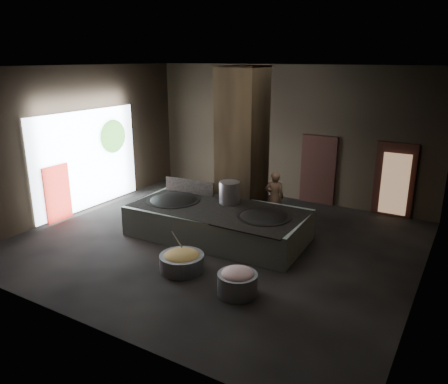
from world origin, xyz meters
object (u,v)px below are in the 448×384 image
Objects in this scene: stock_pot at (229,193)px; cook at (274,197)px; wok_right at (264,219)px; hearth_platform at (218,223)px; wok_left at (173,203)px; meat_basin at (237,284)px; veg_basin at (182,262)px.

cook is at bearing 58.86° from stock_pot.
cook is (-0.51, 1.80, 0.02)m from wok_right.
hearth_platform is 1.49m from wok_left.
stock_pot reaches higher than wok_right.
stock_pot is (1.50, 0.60, 0.38)m from wok_left.
wok_left is at bearing 22.02° from cook.
stock_pot is 0.40× the size of cook.
wok_right is at bearing 88.26° from cook.
wok_right is 1.66× the size of meat_basin.
stock_pot is at bearing 21.80° from wok_left.
stock_pot is 2.82m from veg_basin.
cook reaches higher than wok_left.
wok_left is 2.42× the size of stock_pot.
wok_right reaches higher than meat_basin.
stock_pot is at bearing 41.14° from cook.
hearth_platform is 3.17× the size of wok_left.
meat_basin is at bearing -34.40° from wok_left.
hearth_platform is 1.39m from wok_right.
hearth_platform is 2.13m from veg_basin.
hearth_platform is 3.41× the size of wok_right.
wok_left is at bearing -158.20° from stock_pot.
wok_left is 2.76m from veg_basin.
veg_basin is at bearing -49.11° from wok_left.
hearth_platform is at bearing 98.67° from veg_basin.
cook is 1.49× the size of veg_basin.
cook is 4.39m from meat_basin.
hearth_platform is at bearing -95.19° from stock_pot.
hearth_platform is 5.67× the size of meat_basin.
stock_pot is (0.05, 0.55, 0.72)m from hearth_platform.
veg_basin is 1.64m from meat_basin.
stock_pot is at bearing 81.83° from hearth_platform.
stock_pot is 1.56m from cook.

